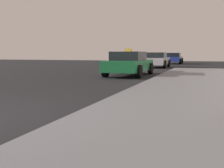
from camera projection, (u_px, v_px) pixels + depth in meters
name	position (u px, v px, depth m)	size (l,w,h in m)	color
sidewalk	(194.00, 137.00, 3.44)	(4.00, 32.00, 0.15)	#5B5B60
car_green	(129.00, 63.00, 13.97)	(1.94, 4.34, 1.43)	#196638
car_silver	(156.00, 60.00, 22.30)	(2.02, 4.03, 1.27)	#B7B7BF
car_blue	(173.00, 58.00, 30.54)	(1.99, 4.10, 1.27)	#233899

